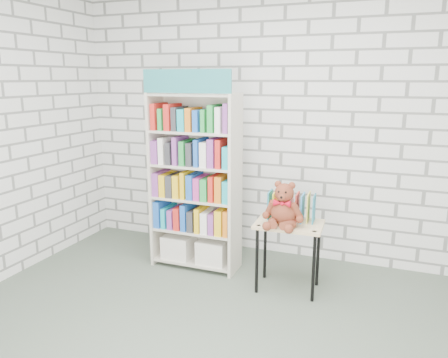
% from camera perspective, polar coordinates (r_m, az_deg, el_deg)
% --- Properties ---
extents(ground, '(4.50, 4.50, 0.00)m').
position_cam_1_polar(ground, '(3.23, -2.43, -22.24)').
color(ground, '#4A5649').
rests_on(ground, ground).
extents(room_shell, '(4.52, 4.02, 2.81)m').
position_cam_1_polar(room_shell, '(2.63, -2.81, 11.30)').
color(room_shell, silver).
rests_on(room_shell, ground).
extents(bookshelf, '(0.87, 0.34, 1.94)m').
position_cam_1_polar(bookshelf, '(4.27, -3.76, -0.21)').
color(bookshelf, beige).
rests_on(bookshelf, ground).
extents(display_table, '(0.60, 0.43, 0.63)m').
position_cam_1_polar(display_table, '(3.91, 8.47, -6.91)').
color(display_table, '#DEBC85').
rests_on(display_table, ground).
extents(table_books, '(0.41, 0.20, 0.24)m').
position_cam_1_polar(table_books, '(3.93, 8.81, -3.60)').
color(table_books, teal).
rests_on(table_books, display_table).
extents(teddy_bear, '(0.36, 0.33, 0.39)m').
position_cam_1_polar(teddy_bear, '(3.75, 7.74, -3.85)').
color(teddy_bear, brown).
rests_on(teddy_bear, display_table).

